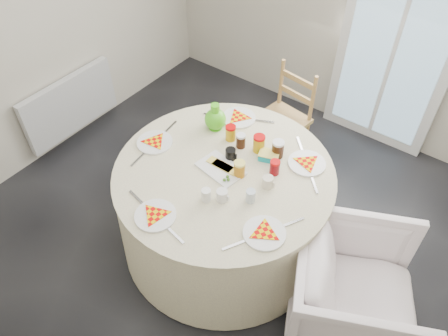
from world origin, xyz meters
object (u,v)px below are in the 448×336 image
Objects in this scene: radiator at (71,105)px; wooden_chair at (282,117)px; armchair at (357,290)px; green_pitcher at (215,117)px; table at (224,208)px.

radiator is 1.10× the size of wooden_chair.
armchair is (1.23, -1.12, -0.08)m from wooden_chair.
table is at bearing -31.55° from green_pitcher.
radiator is 4.80× the size of green_pitcher.
radiator is at bearing -143.11° from wooden_chair.
radiator is at bearing 61.44° from armchair.
radiator is 1.67m from green_pitcher.
green_pitcher is (-1.40, 0.38, 0.48)m from armchair.
table is at bearing -72.77° from wooden_chair.
radiator is at bearing 175.74° from table.
wooden_chair is 1.67m from armchair.
green_pitcher is (-0.32, 0.33, 0.49)m from table.
armchair is (2.99, -0.19, 0.01)m from radiator.
wooden_chair reaches higher than armchair.
wooden_chair is (-0.15, 1.07, 0.09)m from table.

